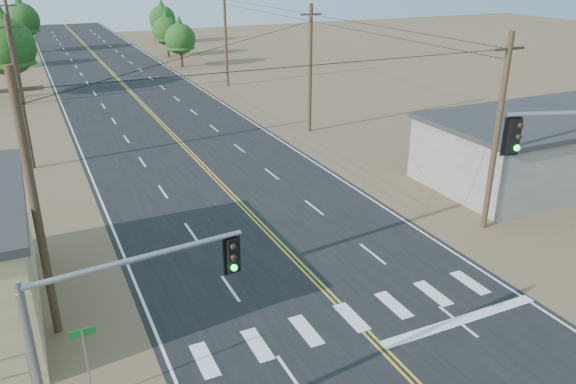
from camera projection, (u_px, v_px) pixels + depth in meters
road at (193, 155)px, 40.43m from camera, size 15.00×200.00×0.02m
building_right at (545, 148)px, 35.46m from camera, size 15.00×8.00×4.00m
utility_pole_left_near at (35, 208)px, 19.30m from camera, size 1.80×0.30×10.00m
utility_pole_left_mid at (20, 93)px, 36.01m from camera, size 1.80×0.30×10.00m
utility_pole_left_far at (14, 51)px, 52.73m from camera, size 1.80×0.30×10.00m
utility_pole_right_near at (497, 134)px, 27.58m from camera, size 1.80×0.30×10.00m
utility_pole_right_mid at (310, 68)px, 44.29m from camera, size 1.80×0.30×10.00m
utility_pole_right_far at (226, 39)px, 61.01m from camera, size 1.80×0.30×10.00m
signal_mast_left at (103, 339)px, 13.69m from camera, size 5.48×0.75×6.55m
street_sign at (86, 354)px, 17.20m from camera, size 0.81×0.07×2.74m
tree_left_near at (5, 41)px, 55.39m from camera, size 5.53×5.53×9.22m
tree_left_far at (21, 17)px, 83.30m from camera, size 5.16×5.16×8.59m
tree_right_near at (180, 36)px, 72.32m from camera, size 3.95×3.95×6.59m
tree_right_mid at (166, 28)px, 80.36m from camera, size 3.99×3.99×6.64m
tree_right_far at (162, 16)px, 93.49m from camera, size 4.34×4.34×7.23m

